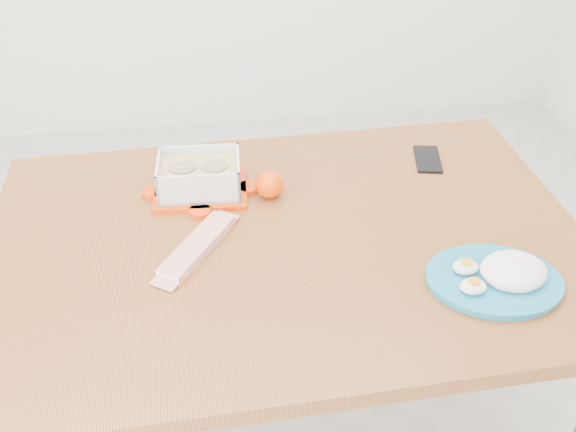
{
  "coord_description": "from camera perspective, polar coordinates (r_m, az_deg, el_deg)",
  "views": [
    {
      "loc": [
        -0.13,
        -1.34,
        1.68
      ],
      "look_at": [
        0.03,
        -0.19,
        0.81
      ],
      "focal_mm": 40.0,
      "sensor_mm": 36.0,
      "label": 1
    }
  ],
  "objects": [
    {
      "name": "candy_bar",
      "position": [
        1.45,
        -8.05,
        -2.65
      ],
      "size": [
        0.18,
        0.23,
        0.02
      ],
      "primitive_type": "cube",
      "rotation": [
        0.0,
        0.0,
        0.98
      ],
      "color": "red",
      "rests_on": "dining_table"
    },
    {
      "name": "ground",
      "position": [
        2.15,
        -1.58,
        -14.36
      ],
      "size": [
        3.5,
        3.5,
        0.0
      ],
      "primitive_type": "plane",
      "color": "#B7B7B2",
      "rests_on": "ground"
    },
    {
      "name": "food_container",
      "position": [
        1.61,
        -7.87,
        3.48
      ],
      "size": [
        0.24,
        0.19,
        0.1
      ],
      "rotation": [
        0.0,
        0.0,
        -0.05
      ],
      "color": "#E93807",
      "rests_on": "dining_table"
    },
    {
      "name": "dining_table",
      "position": [
        1.54,
        0.0,
        -4.27
      ],
      "size": [
        1.4,
        0.96,
        0.75
      ],
      "rotation": [
        0.0,
        0.0,
        0.03
      ],
      "color": "#9F532D",
      "rests_on": "ground"
    },
    {
      "name": "smartphone",
      "position": [
        1.79,
        12.31,
        4.95
      ],
      "size": [
        0.09,
        0.14,
        0.01
      ],
      "primitive_type": "cube",
      "rotation": [
        0.0,
        0.0,
        -0.19
      ],
      "color": "black",
      "rests_on": "dining_table"
    },
    {
      "name": "rice_plate",
      "position": [
        1.42,
        18.37,
        -4.99
      ],
      "size": [
        0.33,
        0.33,
        0.08
      ],
      "rotation": [
        0.0,
        0.0,
        -0.19
      ],
      "color": "teal",
      "rests_on": "dining_table"
    },
    {
      "name": "orange_fruit",
      "position": [
        1.59,
        -1.66,
        2.81
      ],
      "size": [
        0.07,
        0.07,
        0.07
      ],
      "primitive_type": "sphere",
      "color": "#FA5305",
      "rests_on": "dining_table"
    }
  ]
}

